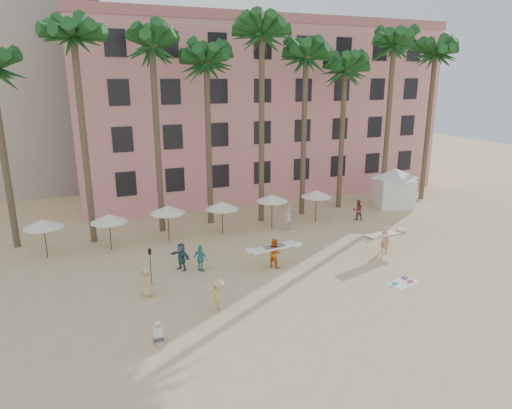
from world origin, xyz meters
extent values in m
plane|color=#D1B789|center=(0.00, 0.00, 0.00)|extent=(120.00, 120.00, 0.00)
cube|color=#DB8885|center=(7.00, 26.00, 8.00)|extent=(35.00, 14.00, 16.00)
cylinder|color=brown|center=(-15.00, 15.50, 6.00)|extent=(0.44, 0.44, 12.00)
cylinder|color=brown|center=(-10.00, 14.50, 7.00)|extent=(0.44, 0.44, 14.00)
cylinder|color=brown|center=(-5.00, 15.00, 6.75)|extent=(0.44, 0.44, 13.50)
cylinder|color=brown|center=(-1.00, 15.50, 6.25)|extent=(0.44, 0.44, 12.50)
cylinder|color=brown|center=(3.00, 14.50, 7.25)|extent=(0.44, 0.44, 14.50)
cylinder|color=brown|center=(7.00, 15.00, 6.50)|extent=(0.44, 0.44, 13.00)
cylinder|color=brown|center=(11.00, 15.50, 6.00)|extent=(0.44, 0.44, 12.00)
cylinder|color=brown|center=(15.00, 14.50, 7.00)|extent=(0.44, 0.44, 14.00)
cylinder|color=brown|center=(20.00, 15.00, 6.75)|extent=(0.44, 0.44, 13.50)
cylinder|color=#332B23|center=(-13.00, 12.50, 1.25)|extent=(0.07, 0.07, 2.50)
cone|color=white|center=(-13.00, 12.50, 2.35)|extent=(2.50, 2.50, 0.55)
cylinder|color=#332B23|center=(-9.00, 12.40, 1.20)|extent=(0.07, 0.07, 2.40)
cone|color=white|center=(-9.00, 12.40, 2.25)|extent=(2.50, 2.50, 0.55)
cylinder|color=#332B23|center=(-5.00, 12.60, 1.25)|extent=(0.07, 0.07, 2.50)
cone|color=white|center=(-5.00, 12.60, 2.35)|extent=(2.50, 2.50, 0.55)
cylinder|color=#332B23|center=(-1.00, 12.50, 1.20)|extent=(0.07, 0.07, 2.40)
cone|color=white|center=(-1.00, 12.50, 2.25)|extent=(2.50, 2.50, 0.55)
cylinder|color=#332B23|center=(3.00, 12.40, 1.30)|extent=(0.07, 0.07, 2.60)
cone|color=white|center=(3.00, 12.40, 2.45)|extent=(2.50, 2.50, 0.55)
cylinder|color=#332B23|center=(7.00, 12.60, 1.25)|extent=(0.07, 0.07, 2.50)
cone|color=white|center=(7.00, 12.60, 2.35)|extent=(2.50, 2.50, 0.55)
cube|color=white|center=(15.75, 13.88, 1.30)|extent=(3.82, 3.82, 2.60)
cone|color=white|center=(15.75, 13.88, 3.05)|extent=(5.73, 5.73, 0.90)
cube|color=white|center=(5.91, 0.59, 0.01)|extent=(2.01, 1.47, 0.02)
cube|color=#2BB6BB|center=(5.37, 0.64, 0.07)|extent=(0.36, 0.32, 0.10)
cube|color=#E43F7B|center=(6.35, 0.51, 0.08)|extent=(0.33, 0.29, 0.12)
cube|color=#6A3F98|center=(6.40, 1.04, 0.06)|extent=(0.33, 0.36, 0.08)
imported|color=tan|center=(7.85, 4.84, 0.93)|extent=(0.60, 0.76, 1.85)
cube|color=beige|center=(7.85, 4.84, 1.30)|extent=(3.52, 1.48, 0.40)
imported|color=orange|center=(0.05, 5.54, 0.92)|extent=(1.03, 1.12, 1.84)
cube|color=white|center=(0.05, 5.54, 1.29)|extent=(2.92, 0.76, 0.30)
imported|color=beige|center=(3.96, 11.48, 0.92)|extent=(0.70, 0.48, 1.84)
imported|color=brown|center=(10.37, 11.63, 0.86)|extent=(1.00, 0.88, 1.72)
imported|color=teal|center=(-4.33, 6.58, 0.84)|extent=(0.92, 1.02, 1.67)
imported|color=tan|center=(-7.91, 4.55, 0.83)|extent=(0.61, 0.86, 1.67)
imported|color=tan|center=(-4.88, 1.49, 0.90)|extent=(1.33, 1.17, 1.79)
imported|color=#365060|center=(-5.36, 7.26, 0.86)|extent=(1.27, 1.62, 1.72)
cylinder|color=black|center=(-7.44, 5.76, 1.05)|extent=(0.04, 0.04, 2.10)
cube|color=black|center=(-7.44, 5.76, 2.05)|extent=(0.18, 0.03, 0.35)
cube|color=#3F3F4C|center=(-8.17, -0.08, 0.11)|extent=(0.41, 0.38, 0.22)
cube|color=tan|center=(-8.17, -0.40, 0.05)|extent=(0.37, 0.41, 0.11)
cube|color=white|center=(-8.17, -0.03, 0.46)|extent=(0.40, 0.24, 0.50)
sphere|color=tan|center=(-8.17, -0.03, 0.82)|extent=(0.22, 0.22, 0.22)
camera|label=1|loc=(-10.98, -18.27, 11.39)|focal=32.00mm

